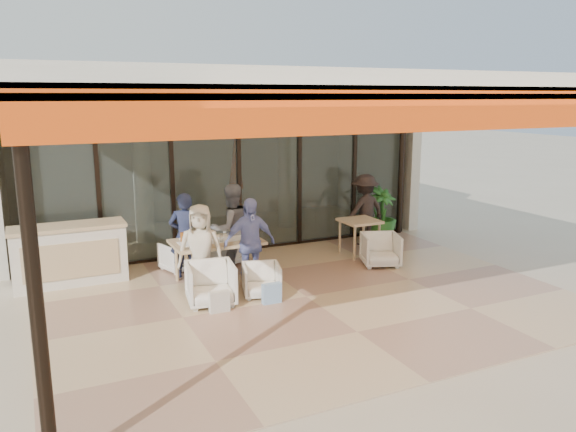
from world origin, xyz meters
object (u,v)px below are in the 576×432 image
Objects in this scene: host_counter at (70,254)px; chair_far_right at (223,248)px; chair_near_left at (211,282)px; diner_periwinkle at (250,243)px; potted_palm at (381,214)px; diner_navy at (185,236)px; dining_table at (216,244)px; standing_woman at (365,210)px; diner_grey at (231,229)px; chair_near_right at (262,279)px; side_table at (359,225)px; chair_far_left at (179,255)px; side_chair at (381,248)px; diner_cream at (200,250)px.

host_counter is 2.84× the size of chair_far_right.
diner_periwinkle is at bearing 39.60° from chair_near_left.
potted_palm reaches higher than chair_near_left.
chair_far_right is at bearing -0.35° from host_counter.
diner_navy is (1.86, -0.52, 0.23)m from host_counter.
dining_table is 0.98× the size of standing_woman.
chair_far_right is at bearing -96.91° from diner_grey.
diner_navy is 1.28× the size of potted_palm.
potted_palm reaches higher than chair_near_right.
diner_periwinkle is at bearing 68.42° from chair_far_right.
host_counter is 2.76m from diner_grey.
chair_far_left is at bearing 170.30° from side_table.
side_table is 0.81m from side_chair.
standing_woman reaches higher than diner_cream.
host_counter is 2.53× the size of chair_near_left.
diner_grey reaches higher than chair_far_right.
diner_cream is 4.87m from potted_palm.
diner_cream is (0.00, -0.90, -0.02)m from diner_navy.
side_chair is 0.45× the size of standing_woman.
diner_navy is (-0.84, 1.40, 0.47)m from chair_near_right.
host_counter reaches higher than side_chair.
diner_navy reaches higher than side_table.
diner_grey is at bearing 67.87° from chair_near_left.
chair_near_left is at bearing 71.59° from chair_far_left.
potted_palm is at bearing 37.39° from side_table.
chair_near_right is at bearing 68.42° from chair_far_right.
chair_near_left is at bearing -159.53° from side_table.
chair_near_left reaches higher than chair_far_left.
standing_woman is (0.54, 0.66, 0.13)m from side_table.
standing_woman is (5.89, 0.05, 0.24)m from host_counter.
diner_grey is at bearing -158.77° from diner_navy.
chair_near_left is at bearing -68.94° from diner_cream.
chair_far_right is at bearing 167.31° from side_table.
side_table is 1.08× the size of side_chair.
chair_far_left is 0.84m from chair_far_right.
diner_cream is 4.29m from standing_woman.
diner_grey is 2.66m from side_table.
diner_navy reaches higher than chair_far_left.
chair_near_left is 4.50m from standing_woman.
chair_far_right is at bearing -176.39° from potted_palm.
chair_near_left is 0.45× the size of diner_grey.
side_chair is 1.94m from potted_palm.
potted_palm is at bearing 76.32° from side_chair.
chair_near_right is 1.70m from diner_navy.
diner_cream is (0.00, 0.50, 0.38)m from chair_near_left.
chair_far_left is 4.60m from potted_palm.
diner_grey is (0.43, 0.44, 0.12)m from dining_table.
diner_navy is at bearing 0.07° from standing_woman.
chair_far_left is 1.00× the size of chair_near_right.
chair_far_right is 1.68m from diner_cream.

